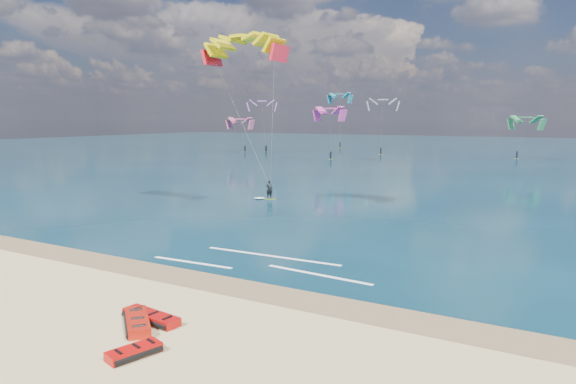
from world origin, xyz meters
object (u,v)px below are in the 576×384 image
object	(u,v)px
packed_kite_mid	(138,326)
packed_kite_right	(134,356)
kitesurfer_main	(257,112)
packed_kite_left	(151,321)

from	to	relation	value
packed_kite_mid	packed_kite_right	distance (m)	2.44
packed_kite_right	kitesurfer_main	size ratio (longest dim) A/B	0.12
packed_kite_mid	packed_kite_right	bearing A→B (deg)	-6.33
packed_kite_left	packed_kite_mid	world-z (taller)	packed_kite_mid
packed_kite_left	packed_kite_mid	xyz separation A→B (m)	(-0.06, -0.63, 0.00)
packed_kite_left	packed_kite_right	distance (m)	2.89
packed_kite_left	packed_kite_mid	bearing A→B (deg)	-89.10
packed_kite_right	packed_kite_mid	bearing A→B (deg)	59.73
kitesurfer_main	packed_kite_right	bearing A→B (deg)	-78.44
packed_kite_right	kitesurfer_main	distance (m)	29.97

